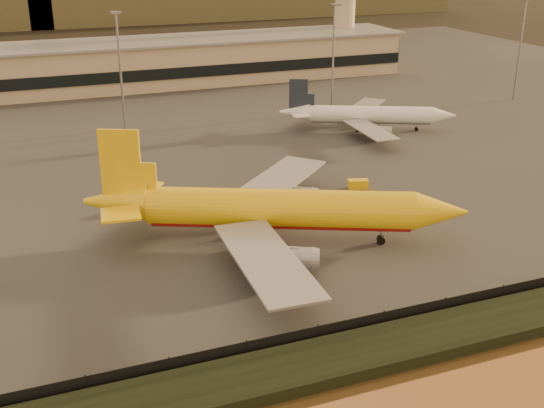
# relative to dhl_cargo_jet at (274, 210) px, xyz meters

# --- Properties ---
(ground) EXTENTS (900.00, 900.00, 0.00)m
(ground) POSITION_rel_dhl_cargo_jet_xyz_m (0.84, -12.92, -4.99)
(ground) COLOR black
(ground) RESTS_ON ground
(embankment) EXTENTS (320.00, 7.00, 1.40)m
(embankment) POSITION_rel_dhl_cargo_jet_xyz_m (0.84, -29.92, -4.29)
(embankment) COLOR black
(embankment) RESTS_ON ground
(tarmac) EXTENTS (320.00, 220.00, 0.20)m
(tarmac) POSITION_rel_dhl_cargo_jet_xyz_m (0.84, 82.08, -4.89)
(tarmac) COLOR #2D2D2D
(tarmac) RESTS_ON ground
(perimeter_fence) EXTENTS (300.00, 0.05, 2.20)m
(perimeter_fence) POSITION_rel_dhl_cargo_jet_xyz_m (0.84, -25.92, -3.69)
(perimeter_fence) COLOR black
(perimeter_fence) RESTS_ON tarmac
(terminal_building) EXTENTS (202.00, 25.00, 12.60)m
(terminal_building) POSITION_rel_dhl_cargo_jet_xyz_m (-13.68, 112.63, 1.25)
(terminal_building) COLOR tan
(terminal_building) RESTS_ON tarmac
(apron_light_masts) EXTENTS (152.20, 12.20, 25.40)m
(apron_light_masts) POSITION_rel_dhl_cargo_jet_xyz_m (15.84, 62.08, 10.71)
(apron_light_masts) COLOR slate
(apron_light_masts) RESTS_ON tarmac
(dhl_cargo_jet) EXTENTS (50.88, 48.21, 16.06)m
(dhl_cargo_jet) POSITION_rel_dhl_cargo_jet_xyz_m (0.00, 0.00, 0.00)
(dhl_cargo_jet) COLOR yellow
(dhl_cargo_jet) RESTS_ON tarmac
(white_narrowbody_jet) EXTENTS (36.56, 34.58, 11.13)m
(white_narrowbody_jet) POSITION_rel_dhl_cargo_jet_xyz_m (40.71, 46.98, -1.47)
(white_narrowbody_jet) COLOR white
(white_narrowbody_jet) RESTS_ON tarmac
(gse_vehicle_yellow) EXTENTS (3.70, 2.43, 1.53)m
(gse_vehicle_yellow) POSITION_rel_dhl_cargo_jet_xyz_m (21.35, 14.75, -4.03)
(gse_vehicle_yellow) COLOR yellow
(gse_vehicle_yellow) RESTS_ON tarmac
(gse_vehicle_white) EXTENTS (3.97, 2.80, 1.63)m
(gse_vehicle_white) POSITION_rel_dhl_cargo_jet_xyz_m (-14.09, 18.79, -3.98)
(gse_vehicle_white) COLOR white
(gse_vehicle_white) RESTS_ON tarmac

